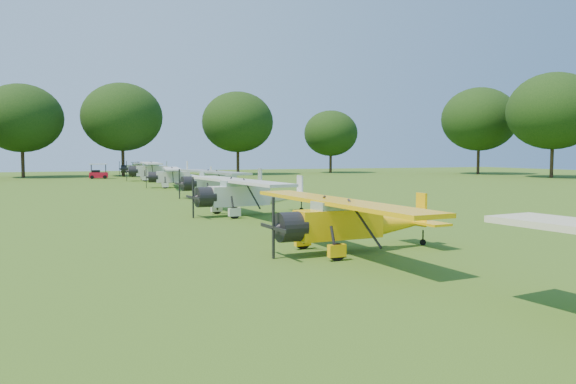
% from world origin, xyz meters
% --- Properties ---
extents(ground, '(160.00, 160.00, 0.00)m').
position_xyz_m(ground, '(0.00, 0.00, 0.00)').
color(ground, '#314E13').
rests_on(ground, ground).
extents(tree_belt, '(137.36, 130.27, 14.52)m').
position_xyz_m(tree_belt, '(3.57, 0.16, 8.03)').
color(tree_belt, '#332513').
rests_on(tree_belt, ground).
extents(aircraft_2, '(6.01, 9.58, 1.88)m').
position_xyz_m(aircraft_2, '(-0.17, -8.19, 1.10)').
color(aircraft_2, '#FFBA0A').
rests_on(aircraft_2, ground).
extents(aircraft_3, '(6.52, 10.36, 2.03)m').
position_xyz_m(aircraft_3, '(-0.14, 3.42, 1.19)').
color(aircraft_3, silver).
rests_on(aircraft_3, ground).
extents(aircraft_4, '(6.75, 10.71, 2.10)m').
position_xyz_m(aircraft_4, '(1.37, 15.34, 1.23)').
color(aircraft_4, silver).
rests_on(aircraft_4, ground).
extents(aircraft_5, '(6.37, 10.12, 1.99)m').
position_xyz_m(aircraft_5, '(0.50, 27.81, 1.16)').
color(aircraft_5, silver).
rests_on(aircraft_5, ground).
extents(aircraft_6, '(7.35, 11.69, 2.30)m').
position_xyz_m(aircraft_6, '(0.40, 41.48, 1.35)').
color(aircraft_6, silver).
rests_on(aircraft_6, ground).
extents(aircraft_7, '(6.70, 10.66, 2.10)m').
position_xyz_m(aircraft_7, '(0.23, 54.00, 1.23)').
color(aircraft_7, silver).
rests_on(aircraft_7, ground).
extents(golf_cart, '(2.31, 1.56, 1.86)m').
position_xyz_m(golf_cart, '(-5.71, 49.31, 0.62)').
color(golf_cart, red).
rests_on(golf_cart, ground).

